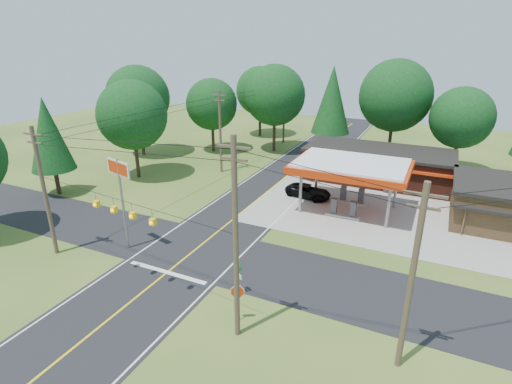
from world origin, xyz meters
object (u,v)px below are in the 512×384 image
at_px(gas_canopy, 351,168).
at_px(big_stop_sign, 120,183).
at_px(sedan_car, 392,183).
at_px(octagonal_stop_sign, 237,295).
at_px(suv_car, 308,191).

bearing_deg(gas_canopy, big_stop_sign, -133.01).
relative_size(sedan_car, octagonal_stop_sign, 1.48).
bearing_deg(big_stop_sign, octagonal_stop_sign, -18.45).
distance_m(gas_canopy, suv_car, 5.96).
bearing_deg(sedan_car, octagonal_stop_sign, -103.49).
relative_size(gas_canopy, big_stop_sign, 1.44).
bearing_deg(big_stop_sign, suv_car, 60.08).
relative_size(gas_canopy, sedan_car, 2.89).
height_order(suv_car, sedan_car, suv_car).
distance_m(sedan_car, big_stop_sign, 29.03).
relative_size(suv_car, big_stop_sign, 0.64).
height_order(suv_car, big_stop_sign, big_stop_sign).
bearing_deg(sedan_car, big_stop_sign, -129.46).
bearing_deg(gas_canopy, suv_car, 161.57).
bearing_deg(octagonal_stop_sign, suv_car, 96.95).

